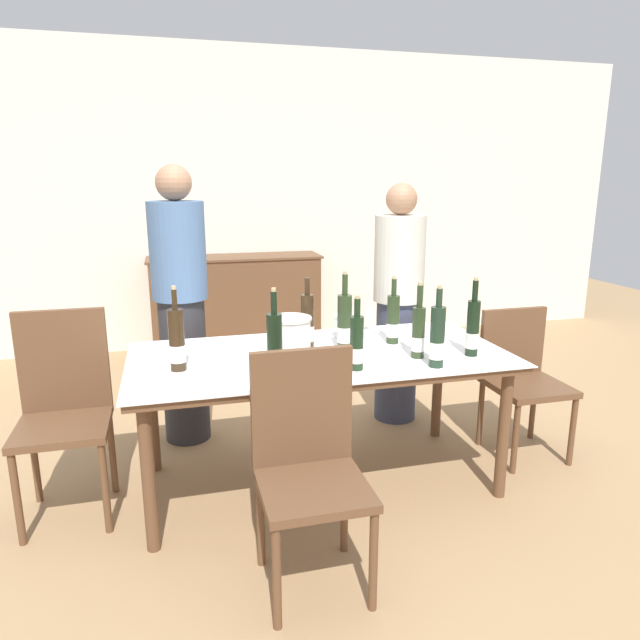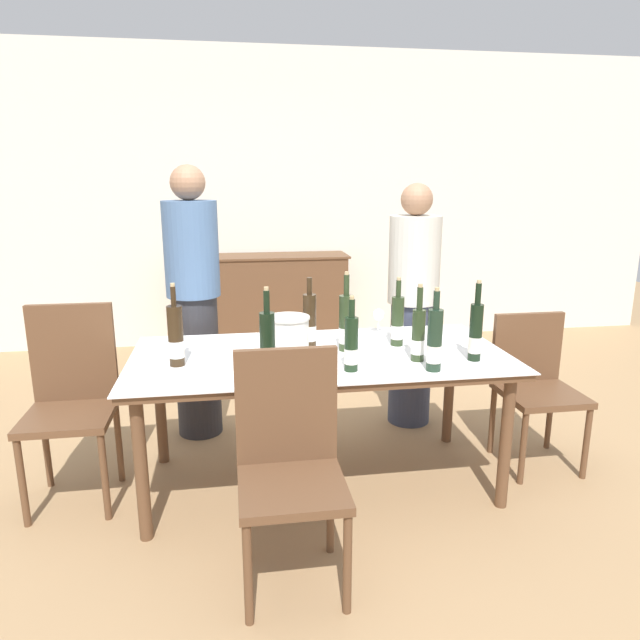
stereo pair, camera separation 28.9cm
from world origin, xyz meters
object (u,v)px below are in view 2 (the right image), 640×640
at_px(wine_bottle_6, 176,338).
at_px(wine_glass_2, 346,320).
at_px(wine_bottle_4, 434,341).
at_px(wine_glass_0, 305,356).
at_px(sideboard_cabinet, 264,302).
at_px(wine_bottle_7, 268,345).
at_px(person_host, 194,305).
at_px(dining_table, 320,366).
at_px(wine_bottle_5, 476,333).
at_px(chair_right_end, 534,379).
at_px(chair_left_end, 72,391).
at_px(chair_near_front, 289,454).
at_px(wine_bottle_8, 310,323).
at_px(wine_bottle_0, 418,335).
at_px(person_guest_left, 413,307).
at_px(wine_glass_1, 379,316).
at_px(wine_bottle_2, 397,322).
at_px(wine_bottle_3, 351,345).
at_px(wine_bottle_1, 346,324).
at_px(ice_bucket, 288,337).

bearing_deg(wine_bottle_6, wine_glass_2, 21.47).
distance_m(wine_bottle_4, wine_glass_0, 0.61).
bearing_deg(sideboard_cabinet, wine_bottle_7, -93.01).
height_order(wine_bottle_7, person_host, person_host).
height_order(sideboard_cabinet, dining_table, sideboard_cabinet).
xyz_separation_m(wine_bottle_5, chair_right_end, (0.52, 0.30, -0.38)).
bearing_deg(wine_glass_2, chair_left_end, -172.57).
relative_size(chair_left_end, chair_near_front, 1.05).
distance_m(wine_bottle_7, wine_glass_2, 0.74).
bearing_deg(wine_bottle_8, wine_glass_0, -100.79).
relative_size(wine_bottle_4, wine_bottle_8, 1.05).
distance_m(wine_bottle_0, wine_glass_0, 0.60).
xyz_separation_m(dining_table, wine_bottle_0, (0.46, -0.18, 0.20)).
relative_size(sideboard_cabinet, wine_bottle_4, 4.02).
height_order(person_host, person_guest_left, person_host).
relative_size(wine_glass_0, person_host, 0.08).
distance_m(wine_bottle_6, chair_near_front, 0.85).
bearing_deg(wine_glass_1, person_guest_left, 48.25).
height_order(wine_bottle_6, person_host, person_host).
relative_size(wine_bottle_0, chair_right_end, 0.45).
relative_size(wine_bottle_5, chair_left_end, 0.41).
bearing_deg(person_guest_left, dining_table, -135.37).
relative_size(wine_bottle_2, wine_bottle_4, 0.94).
bearing_deg(wine_glass_1, wine_bottle_3, -115.11).
bearing_deg(wine_glass_2, wine_bottle_8, -145.04).
xyz_separation_m(sideboard_cabinet, wine_bottle_1, (0.28, -2.55, 0.42)).
bearing_deg(wine_bottle_4, wine_bottle_3, 171.49).
distance_m(wine_bottle_3, person_host, 1.30).
distance_m(sideboard_cabinet, dining_table, 2.61).
distance_m(wine_bottle_7, chair_near_front, 0.54).
height_order(wine_bottle_1, chair_left_end, wine_bottle_1).
bearing_deg(wine_bottle_4, wine_glass_0, 179.38).
distance_m(dining_table, wine_bottle_1, 0.26).
height_order(wine_bottle_0, chair_right_end, wine_bottle_0).
distance_m(dining_table, wine_glass_1, 0.56).
bearing_deg(ice_bucket, person_guest_left, 40.87).
bearing_deg(dining_table, ice_bucket, -161.26).
xyz_separation_m(wine_bottle_3, wine_glass_2, (0.09, 0.56, -0.02)).
distance_m(wine_bottle_7, chair_right_end, 1.63).
distance_m(wine_bottle_7, wine_glass_1, 0.94).
height_order(wine_bottle_1, wine_bottle_4, wine_bottle_1).
relative_size(sideboard_cabinet, wine_glass_2, 10.88).
relative_size(wine_bottle_2, wine_glass_2, 2.54).
relative_size(ice_bucket, person_host, 0.13).
distance_m(ice_bucket, wine_bottle_7, 0.25).
distance_m(wine_glass_2, chair_left_end, 1.49).
distance_m(wine_bottle_6, wine_bottle_7, 0.47).
distance_m(wine_bottle_5, wine_bottle_6, 1.46).
bearing_deg(wine_bottle_3, dining_table, 110.16).
height_order(wine_bottle_6, chair_right_end, wine_bottle_6).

